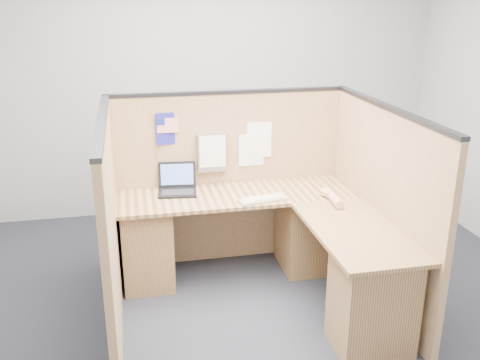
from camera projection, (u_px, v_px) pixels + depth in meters
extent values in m
plane|color=#1F212B|center=(255.00, 315.00, 4.01)|extent=(5.00, 5.00, 0.00)
plane|color=#9B9DA0|center=(207.00, 83.00, 5.63)|extent=(5.00, 0.00, 5.00)
plane|color=#9B9DA0|center=(450.00, 330.00, 1.47)|extent=(5.00, 0.00, 5.00)
cube|color=#896244|center=(229.00, 179.00, 4.69)|extent=(2.05, 0.05, 1.50)
cube|color=#232328|center=(229.00, 92.00, 4.44)|extent=(2.05, 0.06, 0.03)
cube|color=#896244|center=(111.00, 230.00, 3.66)|extent=(0.05, 1.80, 1.50)
cube|color=#232328|center=(102.00, 121.00, 3.41)|extent=(0.06, 1.80, 0.03)
cube|color=#896244|center=(381.00, 208.00, 4.05)|extent=(0.05, 1.80, 1.50)
cube|color=#232328|center=(390.00, 108.00, 3.80)|extent=(0.06, 1.80, 0.03)
cube|color=brown|center=(237.00, 195.00, 4.40)|extent=(1.95, 0.60, 0.03)
cube|color=brown|center=(357.00, 232.00, 3.72)|extent=(0.60, 1.15, 0.03)
cube|color=brown|center=(147.00, 244.00, 4.37)|extent=(0.40, 0.50, 0.70)
cube|color=brown|center=(304.00, 230.00, 4.64)|extent=(0.40, 0.50, 0.70)
cube|color=brown|center=(373.00, 301.00, 3.55)|extent=(0.50, 0.40, 0.70)
cube|color=black|center=(177.00, 193.00, 4.39)|extent=(0.33, 0.27, 0.02)
cube|color=black|center=(175.00, 174.00, 4.49)|extent=(0.32, 0.10, 0.21)
cube|color=#3D528C|center=(175.00, 175.00, 4.48)|extent=(0.27, 0.08, 0.17)
cube|color=gray|center=(263.00, 200.00, 4.24)|extent=(0.41, 0.21, 0.02)
cube|color=silver|center=(263.00, 198.00, 4.24)|extent=(0.37, 0.17, 0.01)
ellipsoid|color=silver|center=(325.00, 194.00, 4.34)|extent=(0.11, 0.09, 0.04)
ellipsoid|color=tan|center=(326.00, 191.00, 4.33)|extent=(0.08, 0.10, 0.05)
cylinder|color=tan|center=(328.00, 195.00, 4.29)|extent=(0.06, 0.05, 0.06)
cylinder|color=tan|center=(335.00, 200.00, 4.17)|extent=(0.09, 0.25, 0.08)
cube|color=navy|center=(168.00, 129.00, 4.40)|extent=(0.20, 0.03, 0.27)
cylinder|color=olive|center=(156.00, 138.00, 4.40)|extent=(0.01, 0.01, 0.33)
cube|color=red|center=(167.00, 125.00, 4.38)|extent=(0.19, 0.00, 0.12)
cube|color=navy|center=(160.00, 122.00, 4.35)|extent=(0.08, 0.00, 0.06)
cube|color=slate|center=(212.00, 153.00, 4.52)|extent=(0.25, 0.05, 0.32)
cube|color=white|center=(213.00, 151.00, 4.49)|extent=(0.22, 0.01, 0.27)
cube|color=white|center=(258.00, 140.00, 4.60)|extent=(0.24, 0.02, 0.31)
cube|color=white|center=(251.00, 150.00, 4.61)|extent=(0.22, 0.01, 0.28)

